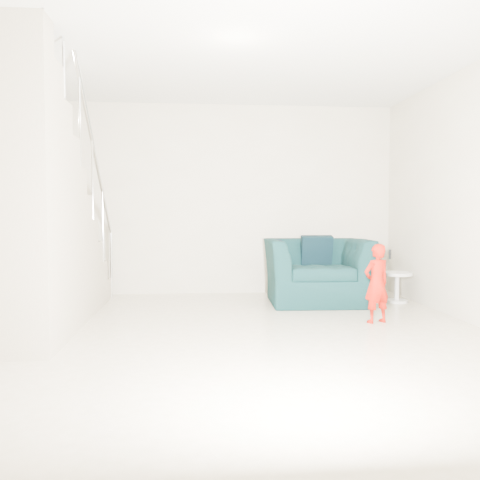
% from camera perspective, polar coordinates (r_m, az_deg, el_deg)
% --- Properties ---
extents(floor, '(5.50, 5.50, 0.00)m').
position_cam_1_polar(floor, '(4.69, -0.51, -11.21)').
color(floor, tan).
rests_on(floor, ground).
extents(ceiling, '(5.50, 5.50, 0.00)m').
position_cam_1_polar(ceiling, '(4.80, -0.53, 21.80)').
color(ceiling, silver).
rests_on(ceiling, back_wall).
extents(back_wall, '(5.00, 0.00, 5.00)m').
position_cam_1_polar(back_wall, '(7.29, -2.28, 4.56)').
color(back_wall, '#BFB39B').
rests_on(back_wall, floor).
extents(front_wall, '(5.00, 0.00, 5.00)m').
position_cam_1_polar(front_wall, '(1.83, 6.58, 9.20)').
color(front_wall, '#BFB39B').
rests_on(front_wall, floor).
extents(armchair, '(1.31, 1.16, 0.82)m').
position_cam_1_polar(armchair, '(6.63, 8.58, -3.44)').
color(armchair, black).
rests_on(armchair, floor).
extents(toddler, '(0.35, 0.29, 0.83)m').
position_cam_1_polar(toddler, '(5.54, 15.09, -4.73)').
color(toddler, '#921004').
rests_on(toddler, floor).
extents(side_table, '(0.39, 0.39, 0.39)m').
position_cam_1_polar(side_table, '(6.91, 17.22, -4.53)').
color(side_table, silver).
rests_on(side_table, floor).
extents(staircase, '(1.02, 3.03, 3.62)m').
position_cam_1_polar(staircase, '(5.34, -22.93, 0.57)').
color(staircase, '#ADA089').
rests_on(staircase, floor).
extents(cushion, '(0.42, 0.20, 0.42)m').
position_cam_1_polar(cushion, '(6.92, 8.57, -1.18)').
color(cushion, black).
rests_on(cushion, armchair).
extents(throw, '(0.05, 0.54, 0.60)m').
position_cam_1_polar(throw, '(6.40, 4.21, -2.69)').
color(throw, black).
rests_on(throw, armchair).
extents(phone, '(0.03, 0.05, 0.10)m').
position_cam_1_polar(phone, '(5.53, 16.48, -1.55)').
color(phone, black).
rests_on(phone, toddler).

